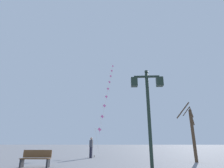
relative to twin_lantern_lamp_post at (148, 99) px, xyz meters
The scene contains 6 objects.
ground_plane 13.05m from the twin_lantern_lamp_post, 98.41° to the left, with size 160.00×160.00×0.00m, color gray.
twin_lantern_lamp_post is the anchor object (origin of this frame).
kite_train 18.49m from the twin_lantern_lamp_post, 100.15° to the left, with size 1.26×14.62×15.43m.
kite_flyer 10.05m from the twin_lantern_lamp_post, 113.01° to the left, with size 0.27×0.62×1.71m.
bare_tree 7.14m from the twin_lantern_lamp_post, 56.79° to the left, with size 1.07×1.34×4.17m.
park_bench 7.03m from the twin_lantern_lamp_post, 154.14° to the left, with size 1.61×0.48×0.89m.
Camera 1 is at (0.71, -0.21, 1.31)m, focal length 29.12 mm.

